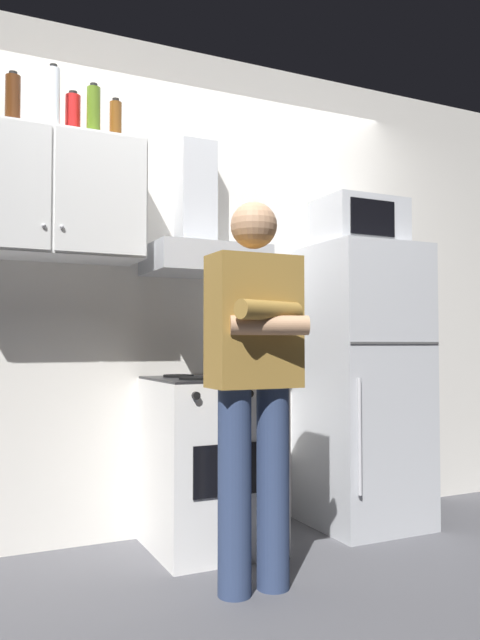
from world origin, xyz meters
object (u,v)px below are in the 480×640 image
at_px(range_hood, 202,239).
at_px(bottle_beer_brown, 116,123).
at_px(refrigerator, 362,385).
at_px(bottle_rum_dark, 13,103).
at_px(microwave, 359,224).
at_px(person_standing, 255,376).
at_px(upper_cabinet, 48,196).
at_px(bottle_soda_red, 73,117).
at_px(cooking_pot, 243,367).
at_px(bottle_vodka_clear, 53,100).
at_px(bottle_olive_oil, 93,112).
at_px(stove_oven, 210,462).

height_order(range_hood, bottle_beer_brown, bottle_beer_brown).
bearing_deg(refrigerator, bottle_rum_dark, 175.21).
relative_size(microwave, person_standing, 0.29).
relative_size(upper_cabinet, microwave, 1.88).
xyz_separation_m(refrigerator, bottle_soda_red, (-1.63, 0.17, 1.37)).
bearing_deg(bottle_soda_red, refrigerator, -5.87).
bearing_deg(cooking_pot, bottle_vodka_clear, 166.67).
height_order(bottle_rum_dark, bottle_olive_oil, bottle_rum_dark).
bearing_deg(person_standing, stove_oven, 85.28).
xyz_separation_m(refrigerator, bottle_beer_brown, (-1.41, 0.15, 1.36)).
xyz_separation_m(upper_cabinet, bottle_vodka_clear, (0.02, -0.03, 0.46)).
height_order(bottle_vodka_clear, bottle_beer_brown, bottle_vodka_clear).
height_order(cooking_pot, bottle_soda_red, bottle_soda_red).
xyz_separation_m(upper_cabinet, bottle_soda_red, (0.12, 0.04, 0.42)).
bearing_deg(range_hood, bottle_rum_dark, 177.95).
height_order(cooking_pot, bottle_vodka_clear, bottle_vodka_clear).
bearing_deg(bottle_beer_brown, cooking_pot, -24.68).
height_order(person_standing, bottle_soda_red, bottle_soda_red).
bearing_deg(person_standing, bottle_vodka_clear, 136.21).
relative_size(upper_cabinet, bottle_beer_brown, 3.72).
bearing_deg(range_hood, person_standing, -93.91).
xyz_separation_m(refrigerator, bottle_rum_dark, (-1.91, 0.16, 1.39)).
distance_m(range_hood, cooking_pot, 0.73).
relative_size(cooking_pot, bottle_soda_red, 1.12).
bearing_deg(person_standing, cooking_pot, 69.70).
bearing_deg(bottle_beer_brown, upper_cabinet, -175.08).
height_order(microwave, bottle_vodka_clear, bottle_vodka_clear).
xyz_separation_m(range_hood, bottle_rum_dark, (-0.96, 0.03, 0.59)).
xyz_separation_m(stove_oven, bottle_soda_red, (-0.68, 0.17, 1.73)).
bearing_deg(bottle_olive_oil, bottle_rum_dark, 170.42).
distance_m(upper_cabinet, bottle_beer_brown, 0.53).
distance_m(bottle_vodka_clear, bottle_rum_dark, 0.19).
height_order(microwave, bottle_olive_oil, bottle_olive_oil).
relative_size(range_hood, microwave, 1.56).
xyz_separation_m(microwave, bottle_soda_red, (-1.63, 0.15, 0.43)).
bearing_deg(microwave, person_standing, -148.00).
bearing_deg(range_hood, bottle_olive_oil, -177.23).
height_order(refrigerator, bottle_soda_red, bottle_soda_red).
xyz_separation_m(refrigerator, bottle_vodka_clear, (-1.73, 0.10, 1.41)).
distance_m(bottle_rum_dark, bottle_olive_oil, 0.38).
relative_size(person_standing, bottle_rum_dark, 5.66).
bearing_deg(upper_cabinet, bottle_rum_dark, 167.54).
distance_m(bottle_vodka_clear, bottle_beer_brown, 0.33).
xyz_separation_m(bottle_vodka_clear, bottle_soda_red, (0.11, 0.07, -0.04)).
distance_m(range_hood, refrigerator, 1.25).
relative_size(microwave, bottle_soda_red, 1.95).
height_order(range_hood, bottle_rum_dark, bottle_rum_dark).
distance_m(microwave, bottle_olive_oil, 1.60).
xyz_separation_m(stove_oven, range_hood, (0.00, 0.13, 1.16)).
bearing_deg(stove_oven, bottle_olive_oil, 170.54).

